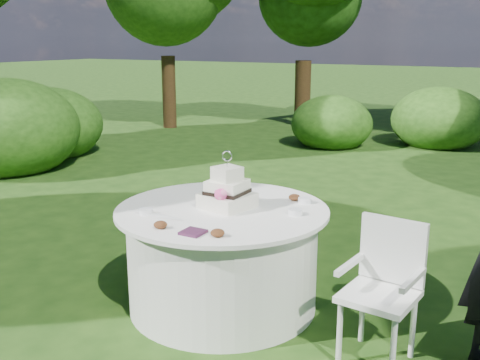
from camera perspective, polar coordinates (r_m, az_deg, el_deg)
name	(u,v)px	position (r m, az deg, el deg)	size (l,w,h in m)	color
ground	(223,304)	(4.39, -1.75, -12.52)	(80.00, 80.00, 0.00)	#1B3C10
napkins	(193,232)	(3.58, -4.79, -5.31)	(0.14, 0.14, 0.02)	#431D39
feather_plume	(156,215)	(3.97, -8.57, -3.52)	(0.48, 0.07, 0.01)	white
table	(223,257)	(4.23, -1.79, -7.81)	(1.56, 1.56, 0.77)	white
cake	(227,192)	(4.09, -1.33, -1.27)	(0.39, 0.39, 0.43)	silver
chair	(384,280)	(3.64, 14.46, -9.81)	(0.48, 0.46, 0.89)	white
votives	(250,208)	(4.04, 1.00, -2.84)	(1.02, 0.91, 0.04)	white
petal_cups	(228,217)	(3.82, -1.21, -3.77)	(0.58, 1.12, 0.05)	#562D16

